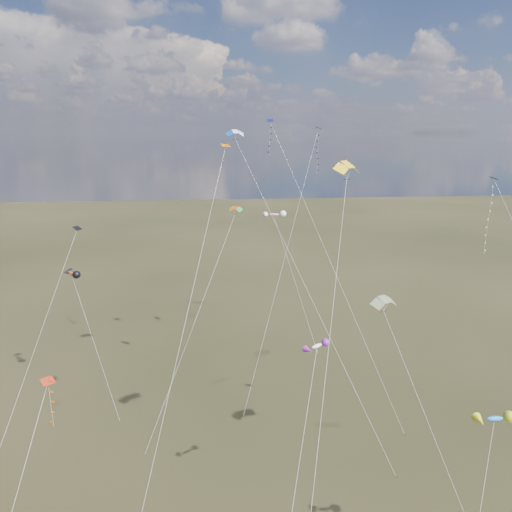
{
  "coord_description": "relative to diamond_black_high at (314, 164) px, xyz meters",
  "views": [
    {
      "loc": [
        -4.95,
        -31.76,
        32.49
      ],
      "look_at": [
        0.0,
        18.0,
        19.0
      ],
      "focal_mm": 32.0,
      "sensor_mm": 36.0,
      "label": 1
    }
  ],
  "objects": [
    {
      "name": "diamond_black_high",
      "position": [
        0.0,
        0.0,
        0.0
      ],
      "size": [
        11.94,
        15.26,
        33.34
      ],
      "color": "black",
      "rests_on": "ground"
    },
    {
      "name": "diamond_red_low",
      "position": [
        -26.25,
        -29.82,
        -16.15
      ],
      "size": [
        4.3,
        9.44,
        15.03
      ],
      "color": "#AA2610",
      "rests_on": "ground"
    },
    {
      "name": "diamond_black_mid",
      "position": [
        -30.45,
        -14.75,
        -12.91
      ],
      "size": [
        7.99,
        12.73,
        22.82
      ],
      "color": "black",
      "rests_on": "ground"
    },
    {
      "name": "novelty_redwhite_stripe",
      "position": [
        -3.1,
        15.22,
        -9.47
      ],
      "size": [
        6.76,
        15.1,
        19.77
      ],
      "color": "red",
      "rests_on": "ground"
    },
    {
      "name": "parafoil_yellow",
      "position": [
        -2.5,
        -23.5,
        1.33
      ],
      "size": [
        8.42,
        18.34,
        30.7
      ],
      "color": "yellow",
      "rests_on": "ground"
    },
    {
      "name": "novelty_orange_black",
      "position": [
        -31.59,
        -3.46,
        -13.31
      ],
      "size": [
        8.13,
        11.34,
        15.88
      ],
      "color": "#C44217",
      "rests_on": "ground"
    },
    {
      "name": "parafoil_blue_white",
      "position": [
        -10.54,
        -5.32,
        3.82
      ],
      "size": [
        15.46,
        20.63,
        33.23
      ],
      "color": "#0D45AC",
      "rests_on": "ground"
    },
    {
      "name": "parafoil_striped",
      "position": [
        2.24,
        -21.93,
        -11.15
      ],
      "size": [
        6.95,
        10.15,
        18.1
      ],
      "color": "#CFBA06",
      "rests_on": "ground"
    },
    {
      "name": "novelty_blue_yellow",
      "position": [
        5.51,
        -34.84,
        -15.33
      ],
      "size": [
        5.83,
        6.66,
        13.74
      ],
      "color": "#217DD4",
      "rests_on": "ground"
    },
    {
      "name": "diamond_navy_tall",
      "position": [
        -4.77,
        -0.97,
        0.87
      ],
      "size": [
        13.41,
        19.88,
        34.34
      ],
      "color": "#0D0D46",
      "rests_on": "ground"
    },
    {
      "name": "parafoil_tricolor",
      "position": [
        -10.87,
        -3.96,
        -5.45
      ],
      "size": [
        11.65,
        16.45,
        23.86
      ],
      "color": "orange",
      "rests_on": "ground"
    },
    {
      "name": "diamond_orange_center",
      "position": [
        -15.37,
        -24.17,
        -8.26
      ],
      "size": [
        9.11,
        17.44,
        31.55
      ],
      "color": "#D36705",
      "rests_on": "ground"
    },
    {
      "name": "diamond_navy_right",
      "position": [
        12.34,
        -21.93,
        -4.66
      ],
      "size": [
        8.94,
        15.71,
        28.65
      ],
      "color": "navy",
      "rests_on": "ground"
    },
    {
      "name": "novelty_white_purple",
      "position": [
        -5.4,
        -27.13,
        -13.14
      ],
      "size": [
        6.39,
        12.68,
        15.89
      ],
      "color": "white",
      "rests_on": "ground"
    }
  ]
}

